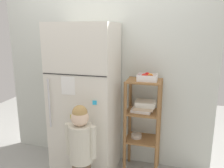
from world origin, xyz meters
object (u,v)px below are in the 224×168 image
Objects in this scene: refrigerator at (86,100)px; pantry_shelf_unit at (143,116)px; fruit_bin at (148,77)px; child_standing at (81,143)px.

refrigerator reaches higher than pantry_shelf_unit.
refrigerator is at bearing -170.96° from fruit_bin.
fruit_bin is at bearing -17.31° from pantry_shelf_unit.
pantry_shelf_unit reaches higher than child_standing.
fruit_bin is at bearing 9.04° from refrigerator.
refrigerator is 1.78× the size of child_standing.
fruit_bin is (0.04, -0.01, 0.46)m from pantry_shelf_unit.
pantry_shelf_unit is 5.25× the size of fruit_bin.
child_standing is at bearing -130.82° from pantry_shelf_unit.
refrigerator is at bearing 105.98° from child_standing.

